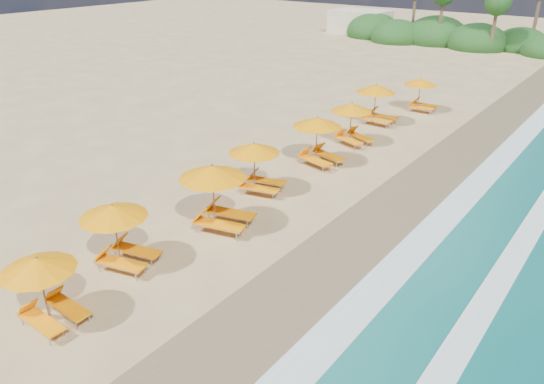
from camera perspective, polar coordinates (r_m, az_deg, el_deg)
ground at (r=20.72m, az=0.00°, el=-3.00°), size 160.00×160.00×0.00m
wet_sand at (r=18.90m, az=9.78°, el=-6.40°), size 4.00×160.00×0.01m
surf_foam at (r=18.06m, az=17.43°, el=-8.85°), size 4.00×160.00×0.01m
station_2 at (r=16.08m, az=-23.75°, el=-9.54°), size 2.29×2.11×2.14m
station_3 at (r=17.95m, az=-16.42°, el=-4.20°), size 2.87×2.78×2.31m
station_4 at (r=19.62m, az=-5.98°, el=-0.07°), size 3.26×3.17×2.61m
station_5 at (r=22.59m, az=-1.54°, el=3.09°), size 2.89×2.80×2.31m
station_6 at (r=25.72m, az=5.25°, el=5.98°), size 3.00×2.88×2.46m
station_7 at (r=28.83m, az=8.94°, el=7.75°), size 2.94×2.87×2.32m
station_8 at (r=32.69m, az=11.61°, el=9.76°), size 2.64×2.43×2.47m
station_9 at (r=36.15m, az=16.20°, el=10.50°), size 2.41×2.24×2.21m
treeline at (r=64.24m, az=18.43°, el=16.08°), size 25.80×8.80×9.74m
beach_building at (r=71.25m, az=9.68°, el=18.07°), size 7.00×5.00×2.80m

